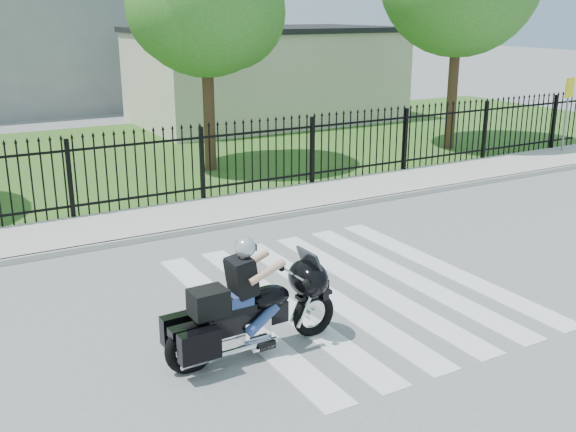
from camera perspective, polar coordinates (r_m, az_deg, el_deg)
ground at (r=11.00m, az=5.21°, el=-6.35°), size 120.00×120.00×0.00m
crosswalk at (r=11.00m, az=5.21°, el=-6.32°), size 5.00×5.50×0.01m
sidewalk at (r=15.09m, az=-5.69°, el=0.45°), size 40.00×2.00×0.12m
curb at (r=14.22m, az=-4.02°, el=-0.55°), size 40.00×0.12×0.12m
grass_strip at (r=21.50m, az=-13.44°, el=4.96°), size 40.00×12.00×0.02m
iron_fence at (r=15.77m, az=-7.28°, el=4.29°), size 26.00×0.04×1.80m
building_low at (r=27.55m, az=-1.90°, el=11.66°), size 10.00×6.00×3.50m
building_low_roof at (r=27.43m, az=-1.94°, el=15.51°), size 10.20×6.20×0.20m
motorcycle_rider at (r=8.82m, az=-3.27°, el=-7.61°), size 2.53×0.78×1.67m
traffic_sign at (r=22.62m, az=22.63°, el=9.12°), size 0.48×0.14×2.25m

